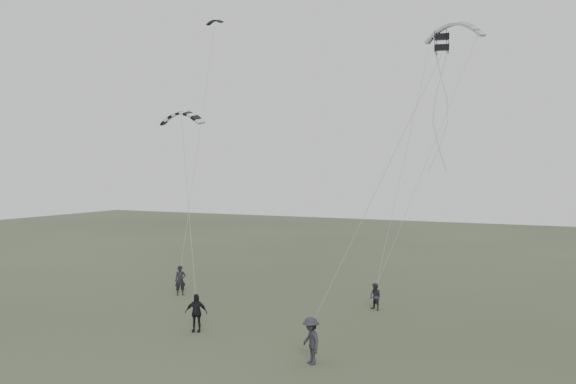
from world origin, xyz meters
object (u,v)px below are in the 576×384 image
at_px(flyer_left, 180,280).
at_px(kite_striped, 182,113).
at_px(flyer_center, 196,313).
at_px(flyer_right, 375,297).
at_px(kite_box, 442,42).
at_px(kite_pale_large, 454,24).
at_px(kite_dark_small, 215,21).
at_px(flyer_far, 311,341).

xyz_separation_m(flyer_left, kite_striped, (2.46, -3.12, 10.53)).
bearing_deg(flyer_center, flyer_left, 108.61).
relative_size(flyer_right, kite_box, 2.30).
bearing_deg(flyer_center, kite_pale_large, 31.87).
distance_m(flyer_left, kite_striped, 11.25).
relative_size(flyer_center, kite_dark_small, 1.43).
relative_size(flyer_center, kite_pale_large, 0.49).
height_order(flyer_far, kite_striped, kite_striped).
bearing_deg(kite_dark_small, kite_box, -20.84).
bearing_deg(flyer_left, kite_dark_small, 53.29).
xyz_separation_m(flyer_right, kite_pale_large, (3.32, 6.24, 16.90)).
relative_size(flyer_center, kite_striped, 0.72).
bearing_deg(flyer_center, kite_striped, 111.10).
relative_size(flyer_left, kite_dark_small, 1.45).
xyz_separation_m(flyer_left, kite_dark_small, (-0.35, 4.83, 18.08)).
height_order(flyer_right, kite_dark_small, kite_dark_small).
bearing_deg(kite_striped, flyer_left, 122.39).
bearing_deg(kite_pale_large, kite_box, -72.73).
xyz_separation_m(flyer_center, kite_box, (11.97, 0.44, 12.49)).
bearing_deg(flyer_far, kite_striped, -164.07).
xyz_separation_m(kite_dark_small, kite_box, (18.09, -10.96, -5.61)).
height_order(flyer_left, kite_dark_small, kite_dark_small).
distance_m(flyer_left, flyer_far, 15.46).
relative_size(flyer_center, flyer_far, 0.97).
height_order(flyer_right, flyer_center, flyer_center).
bearing_deg(flyer_right, flyer_center, -102.57).
bearing_deg(flyer_center, flyer_right, 26.92).
relative_size(flyer_far, kite_pale_large, 0.51).
distance_m(flyer_left, kite_dark_small, 18.72).
bearing_deg(kite_pale_large, flyer_right, -107.69).
xyz_separation_m(flyer_center, kite_pale_large, (10.27, 14.39, 16.72)).
bearing_deg(kite_dark_small, flyer_far, -34.88).
xyz_separation_m(flyer_right, flyer_center, (-6.95, -8.15, 0.17)).
bearing_deg(flyer_center, kite_dark_small, 95.57).
distance_m(flyer_far, kite_striped, 15.77).
relative_size(flyer_far, kite_dark_small, 1.47).
height_order(flyer_left, kite_box, kite_box).
distance_m(flyer_left, kite_pale_large, 24.44).
height_order(flyer_left, flyer_right, flyer_left).
height_order(flyer_center, kite_pale_large, kite_pale_large).
xyz_separation_m(flyer_right, kite_dark_small, (-13.07, 3.25, 18.27)).
bearing_deg(kite_box, kite_dark_small, 133.35).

